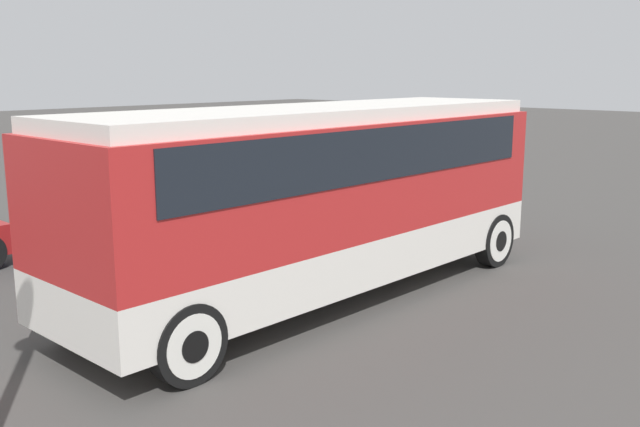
% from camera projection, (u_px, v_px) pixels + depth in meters
% --- Properties ---
extents(ground_plane, '(120.00, 120.00, 0.00)m').
position_uv_depth(ground_plane, '(320.00, 297.00, 11.98)').
color(ground_plane, '#423F3D').
extents(tour_bus, '(9.12, 2.62, 3.17)m').
position_uv_depth(tour_bus, '(324.00, 184.00, 11.67)').
color(tour_bus, silver).
rests_on(tour_bus, ground_plane).
extents(parked_car_near, '(4.74, 1.92, 1.40)m').
position_uv_depth(parked_car_near, '(140.00, 213.00, 15.42)').
color(parked_car_near, navy).
rests_on(parked_car_near, ground_plane).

